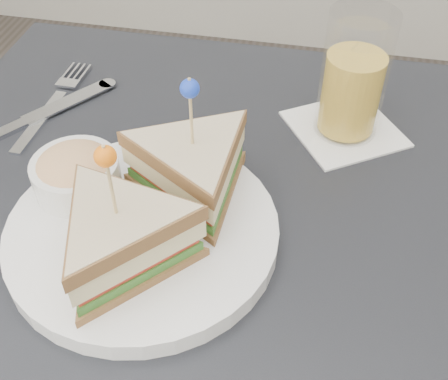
# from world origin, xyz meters

# --- Properties ---
(table) EXTENTS (0.80, 0.80, 0.75)m
(table) POSITION_xyz_m (0.00, 0.00, 0.67)
(table) COLOR black
(table) RESTS_ON ground
(plate_meal) EXTENTS (0.36, 0.36, 0.17)m
(plate_meal) POSITION_xyz_m (-0.06, -0.02, 0.80)
(plate_meal) COLOR white
(plate_meal) RESTS_ON table
(cutlery_fork) EXTENTS (0.03, 0.21, 0.01)m
(cutlery_fork) POSITION_xyz_m (-0.27, 0.19, 0.75)
(cutlery_fork) COLOR silver
(cutlery_fork) RESTS_ON table
(cutlery_knife) EXTENTS (0.16, 0.21, 0.01)m
(cutlery_knife) POSITION_xyz_m (-0.28, 0.14, 0.75)
(cutlery_knife) COLOR #B7BAC3
(cutlery_knife) RESTS_ON table
(drink_set) EXTENTS (0.18, 0.18, 0.16)m
(drink_set) POSITION_xyz_m (0.13, 0.21, 0.82)
(drink_set) COLOR white
(drink_set) RESTS_ON table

